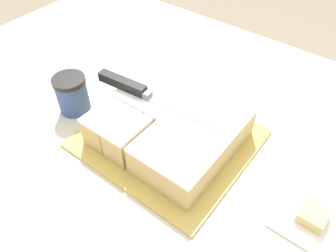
# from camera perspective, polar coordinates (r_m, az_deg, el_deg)

# --- Properties ---
(countertop) EXTENTS (1.40, 1.10, 0.94)m
(countertop) POSITION_cam_1_polar(r_m,az_deg,el_deg) (1.12, -2.58, -18.29)
(countertop) COLOR beige
(countertop) RESTS_ON ground_plane
(cake_board) EXTENTS (0.35, 0.32, 0.01)m
(cake_board) POSITION_cam_1_polar(r_m,az_deg,el_deg) (0.72, 0.00, -2.15)
(cake_board) COLOR gold
(cake_board) RESTS_ON countertop
(cake) EXTENTS (0.28, 0.25, 0.07)m
(cake) POSITION_cam_1_polar(r_m,az_deg,el_deg) (0.69, 0.26, 0.01)
(cake) COLOR tan
(cake) RESTS_ON cake_board
(knife) EXTENTS (0.30, 0.05, 0.02)m
(knife) POSITION_cam_1_polar(r_m,az_deg,el_deg) (0.72, -6.29, 6.67)
(knife) COLOR silver
(knife) RESTS_ON cake
(coffee_cup) EXTENTS (0.08, 0.08, 0.09)m
(coffee_cup) POSITION_cam_1_polar(r_m,az_deg,el_deg) (0.80, -16.36, 5.38)
(coffee_cup) COLOR #334C8C
(coffee_cup) RESTS_ON countertop
(paper_napkin) EXTENTS (0.12, 0.12, 0.01)m
(paper_napkin) POSITION_cam_1_polar(r_m,az_deg,el_deg) (0.66, 23.54, -14.70)
(paper_napkin) COLOR white
(paper_napkin) RESTS_ON countertop
(brownie) EXTENTS (0.05, 0.05, 0.02)m
(brownie) POSITION_cam_1_polar(r_m,az_deg,el_deg) (0.65, 23.90, -14.07)
(brownie) COLOR tan
(brownie) RESTS_ON paper_napkin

